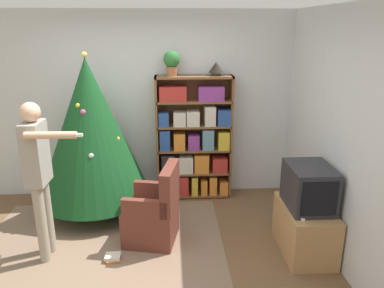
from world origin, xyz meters
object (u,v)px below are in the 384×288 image
object	(u,v)px
bookshelf	(194,141)
standing_person	(39,169)
television	(309,187)
table_lamp	(216,68)
potted_plant	(172,61)
christmas_tree	(91,130)
armchair	(154,215)

from	to	relation	value
bookshelf	standing_person	bearing A→B (deg)	-139.52
television	table_lamp	xyz separation A→B (m)	(-0.82, 1.50, 1.07)
standing_person	potted_plant	bearing A→B (deg)	137.83
bookshelf	potted_plant	world-z (taller)	potted_plant
bookshelf	standing_person	distance (m)	2.19
bookshelf	christmas_tree	size ratio (longest dim) A/B	0.84
bookshelf	christmas_tree	distance (m)	1.42
potted_plant	table_lamp	world-z (taller)	potted_plant
television	armchair	size ratio (longest dim) A/B	0.63
table_lamp	standing_person	bearing A→B (deg)	-143.86
potted_plant	table_lamp	distance (m)	0.60
television	table_lamp	bearing A→B (deg)	118.67
bookshelf	standing_person	world-z (taller)	bookshelf
bookshelf	armchair	bearing A→B (deg)	-114.48
armchair	table_lamp	world-z (taller)	table_lamp
armchair	standing_person	bearing A→B (deg)	-65.99
television	standing_person	size ratio (longest dim) A/B	0.34
television	table_lamp	distance (m)	2.02
armchair	christmas_tree	bearing A→B (deg)	-122.93
television	potted_plant	xyz separation A→B (m)	(-1.41, 1.50, 1.16)
christmas_tree	television	bearing A→B (deg)	-24.59
armchair	standing_person	xyz separation A→B (m)	(-1.13, -0.25, 0.68)
television	armchair	bearing A→B (deg)	168.57
bookshelf	table_lamp	distance (m)	1.05
armchair	table_lamp	size ratio (longest dim) A/B	4.60
standing_person	bookshelf	bearing A→B (deg)	132.02
potted_plant	table_lamp	bearing A→B (deg)	0.00
standing_person	table_lamp	xyz separation A→B (m)	(1.95, 1.43, 0.84)
potted_plant	television	bearing A→B (deg)	-46.81
christmas_tree	table_lamp	bearing A→B (deg)	13.12
table_lamp	television	bearing A→B (deg)	-61.33
bookshelf	potted_plant	size ratio (longest dim) A/B	5.30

